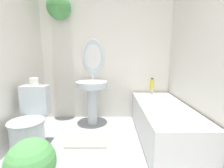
# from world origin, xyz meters

# --- Properties ---
(wall_back) EXTENTS (2.49, 0.40, 2.40)m
(wall_back) POSITION_xyz_m (-0.13, 2.78, 1.33)
(wall_back) COLOR silver
(wall_back) RESTS_ON ground_plane
(wall_right) EXTENTS (0.06, 2.90, 2.40)m
(wall_right) POSITION_xyz_m (1.21, 1.39, 1.20)
(wall_right) COLOR silver
(wall_right) RESTS_ON ground_plane
(toilet) EXTENTS (0.42, 0.56, 0.80)m
(toilet) POSITION_xyz_m (-0.92, 1.63, 0.32)
(toilet) COLOR silver
(toilet) RESTS_ON ground_plane
(pedestal_sink) EXTENTS (0.54, 0.54, 0.86)m
(pedestal_sink) POSITION_xyz_m (-0.25, 2.47, 0.55)
(pedestal_sink) COLOR silver
(pedestal_sink) RESTS_ON ground_plane
(bathtub) EXTENTS (0.67, 1.60, 0.58)m
(bathtub) POSITION_xyz_m (0.83, 1.93, 0.26)
(bathtub) COLOR silver
(bathtub) RESTS_ON ground_plane
(shampoo_bottle) EXTENTS (0.08, 0.08, 0.22)m
(shampoo_bottle) POSITION_xyz_m (0.82, 2.62, 0.68)
(shampoo_bottle) COLOR gold
(shampoo_bottle) RESTS_ON bathtub
(potted_plant) EXTENTS (0.41, 0.41, 0.51)m
(potted_plant) POSITION_xyz_m (-0.58, 0.97, 0.27)
(potted_plant) COLOR #9E6042
(potted_plant) RESTS_ON ground_plane
(bath_mat) EXTENTS (0.56, 0.36, 0.02)m
(bath_mat) POSITION_xyz_m (-0.25, 1.85, 0.01)
(bath_mat) COLOR #B7A88E
(bath_mat) RESTS_ON ground_plane
(toilet_paper_roll) EXTENTS (0.11, 0.11, 0.10)m
(toilet_paper_roll) POSITION_xyz_m (-0.92, 1.83, 0.85)
(toilet_paper_roll) COLOR white
(toilet_paper_roll) RESTS_ON toilet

